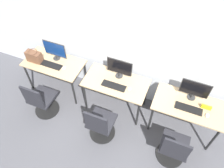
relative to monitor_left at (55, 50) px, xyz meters
name	(u,v)px	position (x,y,z in m)	size (l,w,h in m)	color
ground_plane	(110,117)	(1.31, -0.44, -0.97)	(20.00, 20.00, 0.00)	#4C4C51
wall_back	(126,39)	(1.31, 0.30, 0.43)	(12.00, 0.05, 2.80)	silver
desk_left	(54,66)	(0.00, -0.13, -0.31)	(1.17, 0.62, 0.75)	tan
monitor_left	(55,50)	(0.00, 0.00, 0.00)	(0.47, 0.14, 0.40)	#2D2D2D
keyboard_left	(51,65)	(0.00, -0.21, -0.21)	(0.44, 0.14, 0.02)	black
mouse_left	(64,68)	(0.27, -0.19, -0.20)	(0.06, 0.09, 0.03)	silver
office_chair_left	(42,101)	(0.07, -0.80, -0.60)	(0.48, 0.48, 0.89)	black
desk_center	(116,85)	(1.31, -0.13, -0.31)	(1.17, 0.62, 0.75)	tan
monitor_center	(119,68)	(1.31, 0.03, 0.00)	(0.47, 0.14, 0.40)	#2D2D2D
keyboard_center	(114,86)	(1.31, -0.23, -0.21)	(0.44, 0.14, 0.02)	black
mouse_center	(129,89)	(1.59, -0.20, -0.20)	(0.06, 0.09, 0.03)	silver
office_chair_center	(101,125)	(1.31, -0.84, -0.60)	(0.48, 0.48, 0.89)	black
desk_right	(188,108)	(2.62, -0.13, -0.31)	(1.17, 0.62, 0.75)	tan
monitor_right	(195,89)	(2.62, 0.04, 0.00)	(0.47, 0.14, 0.40)	#2D2D2D
keyboard_right	(189,109)	(2.62, -0.21, -0.21)	(0.44, 0.14, 0.02)	black
mouse_right	(207,116)	(2.91, -0.24, -0.20)	(0.06, 0.09, 0.03)	silver
office_chair_right	(173,149)	(2.57, -0.79, -0.60)	(0.48, 0.48, 0.89)	black
handbag	(34,56)	(-0.35, -0.22, -0.10)	(0.30, 0.18, 0.25)	brown
placard_right	(206,107)	(2.87, -0.10, -0.18)	(0.16, 0.03, 0.08)	yellow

